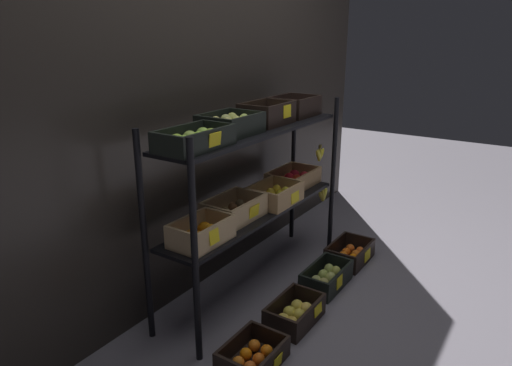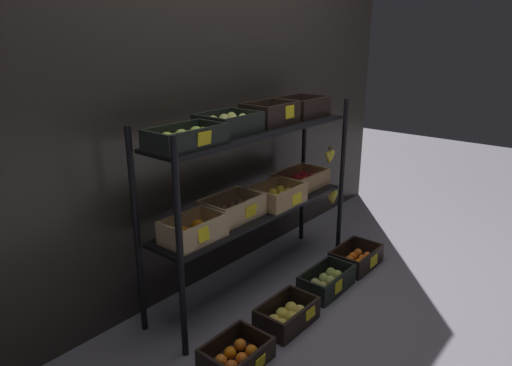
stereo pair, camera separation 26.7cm
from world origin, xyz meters
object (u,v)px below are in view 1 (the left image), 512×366
crate_ground_apple_gold (295,314)px  crate_ground_right_tangerine (350,254)px  display_rack (256,169)px  crate_ground_pear (326,278)px  crate_ground_tangerine (253,357)px

crate_ground_apple_gold → crate_ground_right_tangerine: same height
display_rack → crate_ground_pear: display_rack is taller
crate_ground_tangerine → crate_ground_right_tangerine: 1.24m
display_rack → crate_ground_right_tangerine: bearing=-32.5°
crate_ground_apple_gold → crate_ground_tangerine: bearing=179.8°
crate_ground_apple_gold → crate_ground_pear: (0.44, 0.02, 0.01)m
display_rack → crate_ground_apple_gold: size_ratio=4.70×
crate_ground_pear → crate_ground_right_tangerine: bearing=1.6°
display_rack → crate_ground_tangerine: display_rack is taller
display_rack → crate_ground_right_tangerine: 1.00m
crate_ground_tangerine → crate_ground_apple_gold: (0.40, -0.00, 0.01)m
crate_ground_right_tangerine → crate_ground_tangerine: bearing=-178.7°
crate_ground_apple_gold → crate_ground_right_tangerine: bearing=2.0°
display_rack → crate_ground_right_tangerine: size_ratio=4.47×
display_rack → crate_ground_tangerine: 1.04m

